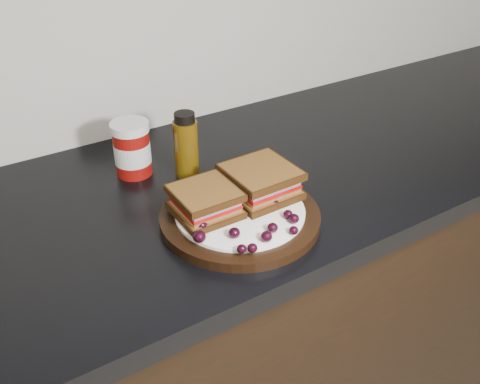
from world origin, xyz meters
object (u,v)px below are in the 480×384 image
object	(u,v)px
plate	(240,217)
condiment_jar	(132,149)
oil_bottle	(186,145)
sandwich_left	(205,202)

from	to	relation	value
plate	condiment_jar	size ratio (longest dim) A/B	2.53
plate	condiment_jar	world-z (taller)	condiment_jar
condiment_jar	oil_bottle	distance (m)	0.11
plate	sandwich_left	xyz separation A→B (m)	(-0.06, 0.02, 0.04)
plate	sandwich_left	bearing A→B (deg)	158.00
oil_bottle	sandwich_left	bearing A→B (deg)	-107.34
sandwich_left	oil_bottle	size ratio (longest dim) A/B	0.78
condiment_jar	oil_bottle	bearing A→B (deg)	-34.27
sandwich_left	oil_bottle	world-z (taller)	oil_bottle
plate	oil_bottle	size ratio (longest dim) A/B	2.12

